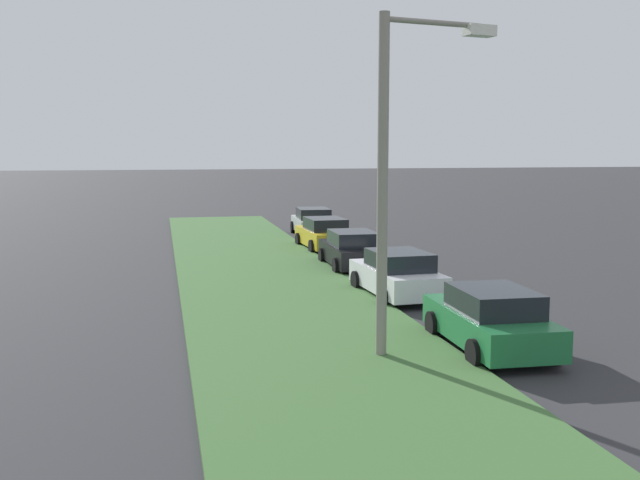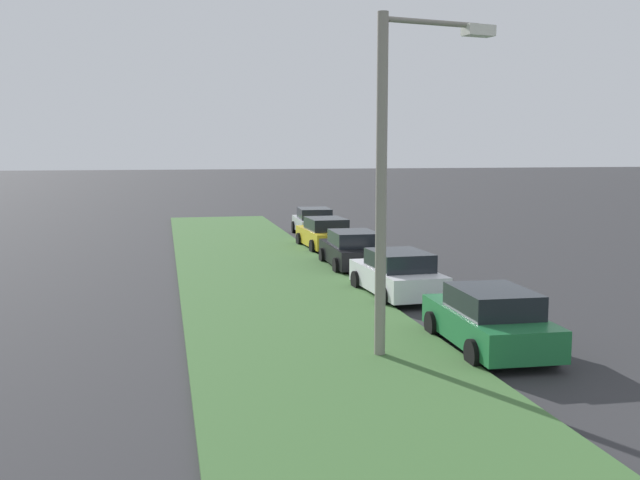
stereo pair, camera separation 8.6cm
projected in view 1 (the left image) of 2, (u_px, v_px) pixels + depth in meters
The scene contains 7 objects.
grass_median at pixel (299, 322), 19.74m from camera, with size 60.00×6.00×0.12m, color #3D6633.
parked_car_green at pixel (490, 320), 17.14m from camera, with size 4.35×2.11×1.47m.
parked_car_white at pixel (397, 275), 23.23m from camera, with size 4.38×2.18×1.47m.
parked_car_black at pixel (352, 250), 28.73m from camera, with size 4.33×2.08×1.47m.
parked_car_yellow at pixel (324, 234), 34.04m from camera, with size 4.37×2.15×1.47m.
parked_car_silver at pixel (313, 222), 39.48m from camera, with size 4.39×2.19×1.47m.
streetlight at pixel (397, 160), 16.08m from camera, with size 0.83×2.85×7.50m.
Camera 1 is at (-9.01, 11.15, 4.67)m, focal length 41.71 mm.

